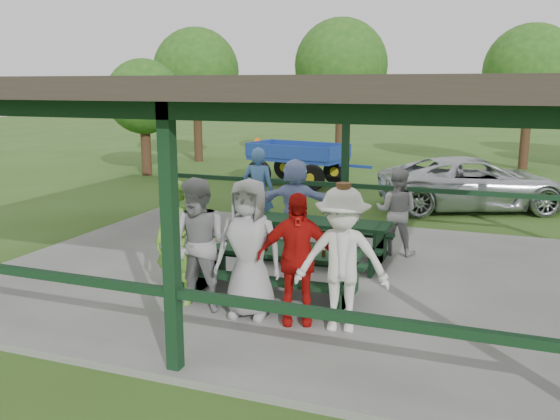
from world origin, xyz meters
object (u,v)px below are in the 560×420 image
at_px(picnic_table_far, 319,235).
at_px(contestant_white_fedora, 342,260).
at_px(contestant_red, 296,258).
at_px(spectator_grey, 396,211).
at_px(spectator_blue, 258,191).
at_px(contestant_grey_left, 200,246).
at_px(pickup_truck, 475,184).
at_px(farm_trailer, 298,163).
at_px(contestant_grey_mid, 249,248).
at_px(contestant_green, 177,243).
at_px(spectator_lblue, 295,203).
at_px(picnic_table_near, 272,265).

relative_size(picnic_table_far, contestant_white_fedora, 1.31).
bearing_deg(contestant_white_fedora, contestant_red, 167.87).
bearing_deg(spectator_grey, spectator_blue, -6.55).
height_order(contestant_grey_left, contestant_red, contestant_grey_left).
height_order(pickup_truck, farm_trailer, farm_trailer).
xyz_separation_m(contestant_grey_left, contestant_white_fedora, (2.03, 0.03, 0.00)).
bearing_deg(contestant_grey_mid, picnic_table_far, 82.91).
bearing_deg(contestant_green, pickup_truck, 63.10).
bearing_deg(contestant_green, picnic_table_far, 60.07).
relative_size(contestant_grey_mid, spectator_blue, 1.03).
relative_size(spectator_grey, farm_trailer, 0.38).
bearing_deg(farm_trailer, pickup_truck, -8.83).
bearing_deg(spectator_lblue, pickup_truck, -125.75).
relative_size(contestant_green, spectator_grey, 1.11).
xyz_separation_m(contestant_grey_mid, spectator_lblue, (-0.60, 3.68, -0.09)).
height_order(picnic_table_near, picnic_table_far, same).
height_order(picnic_table_far, spectator_lblue, spectator_lblue).
bearing_deg(picnic_table_near, contestant_grey_mid, -90.56).
bearing_deg(contestant_grey_mid, contestant_green, 171.09).
bearing_deg(contestant_grey_mid, spectator_blue, 106.52).
xyz_separation_m(contestant_green, contestant_grey_left, (0.46, -0.15, 0.04)).
xyz_separation_m(picnic_table_near, picnic_table_far, (0.12, 2.00, -0.00)).
distance_m(spectator_blue, spectator_grey, 3.03).
relative_size(picnic_table_near, farm_trailer, 0.62).
bearing_deg(contestant_red, spectator_grey, 60.43).
xyz_separation_m(contestant_green, contestant_grey_mid, (1.18, -0.09, 0.05)).
relative_size(contestant_white_fedora, spectator_blue, 1.04).
distance_m(picnic_table_far, contestant_grey_left, 3.08).
distance_m(picnic_table_far, spectator_lblue, 1.17).
bearing_deg(spectator_blue, contestant_white_fedora, 120.94).
distance_m(picnic_table_near, contestant_grey_left, 1.26).
relative_size(picnic_table_far, pickup_truck, 0.51).
height_order(contestant_grey_left, pickup_truck, contestant_grey_left).
distance_m(picnic_table_near, spectator_blue, 3.80).
relative_size(picnic_table_near, spectator_grey, 1.62).
relative_size(spectator_blue, pickup_truck, 0.38).
bearing_deg(spectator_blue, farm_trailer, -81.47).
bearing_deg(spectator_lblue, contestant_grey_mid, 93.50).
bearing_deg(picnic_table_near, contestant_red, -51.77).
height_order(contestant_red, spectator_grey, contestant_red).
xyz_separation_m(contestant_white_fedora, spectator_lblue, (-1.91, 3.70, -0.08)).
bearing_deg(spectator_lblue, contestant_red, 103.46).
bearing_deg(picnic_table_far, contestant_grey_left, -106.29).
bearing_deg(spectator_blue, pickup_truck, -134.17).
xyz_separation_m(spectator_blue, spectator_grey, (3.00, -0.46, -0.12)).
bearing_deg(farm_trailer, contestant_red, -59.77).
bearing_deg(farm_trailer, spectator_grey, -47.32).
bearing_deg(spectator_blue, picnic_table_far, 138.02).
xyz_separation_m(contestant_red, spectator_lblue, (-1.28, 3.67, -0.02)).
bearing_deg(picnic_table_near, spectator_blue, 115.74).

